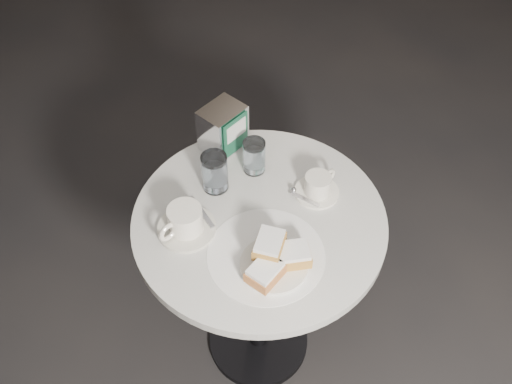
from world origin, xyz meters
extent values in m
plane|color=black|center=(0.00, 0.00, 0.00)|extent=(7.00, 7.00, 0.00)
cylinder|color=black|center=(0.00, 0.00, 0.01)|extent=(0.36, 0.36, 0.03)
cylinder|color=black|center=(0.00, 0.00, 0.36)|extent=(0.07, 0.07, 0.70)
cylinder|color=silver|center=(0.00, 0.00, 0.73)|extent=(0.70, 0.70, 0.03)
cylinder|color=white|center=(-0.04, -0.12, 0.75)|extent=(0.32, 0.32, 0.00)
cylinder|color=silver|center=(-0.04, -0.16, 0.75)|extent=(0.19, 0.19, 0.01)
cube|color=#C2763B|center=(-0.08, -0.18, 0.77)|extent=(0.11, 0.10, 0.03)
cube|color=white|center=(-0.08, -0.18, 0.80)|extent=(0.10, 0.09, 0.01)
cube|color=gold|center=(0.01, -0.17, 0.77)|extent=(0.10, 0.09, 0.03)
cube|color=white|center=(0.01, -0.17, 0.80)|extent=(0.10, 0.08, 0.01)
cube|color=#B78138|center=(-0.04, -0.13, 0.80)|extent=(0.11, 0.11, 0.03)
cube|color=white|center=(-0.04, -0.13, 0.82)|extent=(0.10, 0.10, 0.01)
cylinder|color=beige|center=(-0.19, 0.05, 0.75)|extent=(0.20, 0.20, 0.01)
cylinder|color=white|center=(-0.19, 0.05, 0.79)|extent=(0.12, 0.12, 0.07)
cylinder|color=#836447|center=(-0.19, 0.05, 0.82)|extent=(0.11, 0.11, 0.00)
torus|color=silver|center=(-0.25, 0.03, 0.79)|extent=(0.06, 0.03, 0.06)
cube|color=silver|center=(-0.14, 0.07, 0.76)|extent=(0.02, 0.11, 0.00)
sphere|color=silver|center=(-0.15, 0.12, 0.76)|extent=(0.02, 0.02, 0.02)
cylinder|color=white|center=(0.18, 0.00, 0.75)|extent=(0.16, 0.16, 0.01)
cylinder|color=silver|center=(0.18, 0.00, 0.78)|extent=(0.09, 0.09, 0.06)
cylinder|color=#936E50|center=(0.18, 0.00, 0.81)|extent=(0.08, 0.08, 0.00)
torus|color=silver|center=(0.23, 0.02, 0.78)|extent=(0.05, 0.02, 0.05)
cube|color=#BAB9BE|center=(0.14, -0.01, 0.76)|extent=(0.05, 0.08, 0.00)
sphere|color=#B2B3B7|center=(0.13, 0.03, 0.76)|extent=(0.02, 0.02, 0.02)
cylinder|color=silver|center=(-0.06, 0.16, 0.80)|extent=(0.10, 0.10, 0.12)
cylinder|color=silver|center=(-0.06, 0.16, 0.80)|extent=(0.08, 0.08, 0.10)
cylinder|color=white|center=(0.07, 0.17, 0.80)|extent=(0.08, 0.08, 0.11)
cylinder|color=white|center=(0.07, 0.17, 0.79)|extent=(0.07, 0.07, 0.09)
cube|color=silver|center=(0.03, 0.30, 0.82)|extent=(0.15, 0.14, 0.14)
cube|color=#175338|center=(0.05, 0.25, 0.82)|extent=(0.09, 0.04, 0.12)
cube|color=silver|center=(0.05, 0.24, 0.84)|extent=(0.07, 0.03, 0.06)
camera|label=1|loc=(-0.45, -0.86, 1.97)|focal=40.00mm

